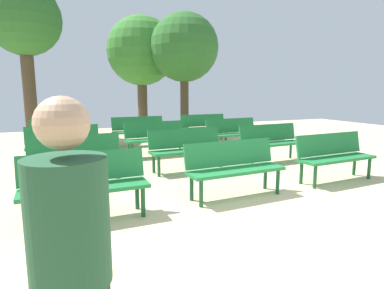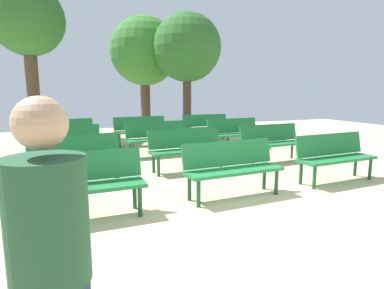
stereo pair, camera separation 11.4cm
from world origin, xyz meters
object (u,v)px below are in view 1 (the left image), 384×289
at_px(bench_r2_c0, 64,142).
at_px(bench_r2_c2, 233,132).
at_px(bench_r1_c1, 187,147).
at_px(bench_r0_c0, 85,181).
at_px(bench_r3_c1, 139,129).
at_px(bench_r1_c0, 76,156).
at_px(bench_r1_c2, 271,140).
at_px(bench_r0_c1, 234,165).
at_px(bench_r3_c2, 204,126).
at_px(bench_r0_c2, 334,154).
at_px(tree_0, 141,52).
at_px(visitor_with_backpack, 70,259).
at_px(tree_2, 24,22).
at_px(bench_r2_c1, 156,136).
at_px(bench_r3_c0, 62,133).
at_px(tree_1, 184,48).

height_order(bench_r2_c0, bench_r2_c2, same).
distance_m(bench_r1_c1, bench_r2_c0, 2.89).
distance_m(bench_r0_c0, bench_r3_c1, 5.81).
xyz_separation_m(bench_r1_c0, bench_r1_c2, (4.37, 0.20, 0.00)).
distance_m(bench_r2_c0, bench_r3_c1, 2.87).
xyz_separation_m(bench_r1_c0, bench_r1_c1, (2.20, 0.14, 0.00)).
xyz_separation_m(bench_r0_c1, bench_r1_c2, (2.11, 1.90, 0.00)).
relative_size(bench_r1_c1, bench_r3_c1, 1.00).
bearing_deg(bench_r2_c0, bench_r0_c0, -89.99).
height_order(bench_r1_c2, bench_r3_c2, same).
distance_m(bench_r0_c1, bench_r3_c2, 5.81).
xyz_separation_m(bench_r0_c2, tree_0, (-1.31, 9.03, 2.73)).
relative_size(bench_r1_c2, visitor_with_backpack, 0.98).
bearing_deg(visitor_with_backpack, bench_r1_c1, -120.82).
bearing_deg(bench_r1_c1, bench_r3_c1, 90.51).
relative_size(bench_r0_c1, bench_r3_c2, 1.01).
bearing_deg(visitor_with_backpack, tree_2, -89.49).
distance_m(bench_r1_c1, bench_r2_c1, 1.78).
distance_m(bench_r2_c2, bench_r3_c0, 4.80).
bearing_deg(bench_r2_c0, bench_r1_c0, -87.68).
height_order(bench_r1_c1, visitor_with_backpack, visitor_with_backpack).
bearing_deg(tree_0, bench_r1_c1, -97.30).
bearing_deg(bench_r0_c1, bench_r1_c1, 89.10).
relative_size(bench_r0_c1, bench_r0_c2, 1.00).
bearing_deg(bench_r3_c1, bench_r2_c2, -37.82).
relative_size(bench_r2_c0, bench_r3_c1, 1.00).
height_order(bench_r3_c2, tree_2, tree_2).
height_order(bench_r0_c0, tree_2, tree_2).
bearing_deg(tree_1, bench_r0_c2, -89.73).
distance_m(bench_r1_c0, bench_r3_c1, 4.19).
height_order(bench_r2_c2, bench_r3_c0, same).
relative_size(bench_r2_c2, tree_2, 0.31).
relative_size(bench_r1_c1, bench_r2_c1, 1.00).
bearing_deg(bench_r0_c1, bench_r3_c0, 111.85).
xyz_separation_m(tree_2, visitor_with_backpack, (0.78, -11.30, -3.01)).
bearing_deg(tree_1, bench_r2_c2, -90.63).
relative_size(bench_r3_c1, tree_0, 0.35).
distance_m(bench_r2_c2, tree_0, 6.20).
xyz_separation_m(bench_r0_c2, tree_2, (-5.49, 8.30, 3.45)).
height_order(bench_r2_c0, bench_r3_c0, same).
relative_size(bench_r2_c0, bench_r2_c2, 1.00).
bearing_deg(bench_r1_c1, tree_2, 114.48).
relative_size(bench_r1_c2, bench_r3_c1, 1.01).
bearing_deg(bench_r3_c0, bench_r3_c1, 0.69).
xyz_separation_m(bench_r3_c2, tree_0, (-1.15, 3.66, 2.73)).
height_order(bench_r0_c2, tree_0, tree_0).
bearing_deg(tree_2, bench_r3_c2, -28.68).
xyz_separation_m(bench_r2_c1, bench_r2_c2, (2.29, 0.05, 0.00)).
bearing_deg(tree_1, tree_2, 171.34).
xyz_separation_m(tree_0, visitor_with_backpack, (-3.41, -12.04, -2.30)).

